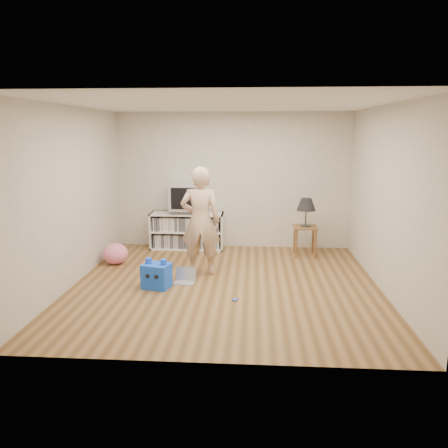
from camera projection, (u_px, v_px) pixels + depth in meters
ground at (225, 285)px, 6.49m from camera, size 4.50×4.50×0.00m
walls at (225, 198)px, 6.22m from camera, size 4.52×4.52×2.60m
ceiling at (225, 104)px, 5.95m from camera, size 4.50×4.50×0.01m
media_unit at (187, 231)px, 8.46m from camera, size 1.40×0.45×0.70m
dvd_deck at (187, 211)px, 8.36m from camera, size 0.45×0.35×0.07m
crt_tv at (186, 197)px, 8.30m from camera, size 0.60×0.53×0.50m
side_table at (305, 234)px, 7.92m from camera, size 0.42×0.42×0.55m
table_lamp at (306, 205)px, 7.81m from camera, size 0.34×0.34×0.52m
person at (200, 221)px, 6.82m from camera, size 0.63×0.41×1.71m
laptop at (185, 278)px, 6.59m from camera, size 0.34×0.29×0.21m
playing_cards at (235, 300)px, 5.88m from camera, size 0.09×0.11×0.02m
plush_blue at (157, 275)px, 6.33m from camera, size 0.43×0.38×0.44m
plush_pink at (116, 254)px, 7.49m from camera, size 0.49×0.49×0.36m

